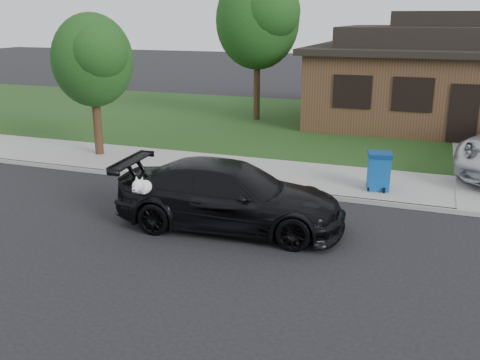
% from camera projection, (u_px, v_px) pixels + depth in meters
% --- Properties ---
extents(ground, '(120.00, 120.00, 0.00)m').
position_uv_depth(ground, '(264.00, 248.00, 10.99)').
color(ground, black).
rests_on(ground, ground).
extents(sidewalk, '(60.00, 3.00, 0.12)m').
position_uv_depth(sidewalk, '(317.00, 179.00, 15.46)').
color(sidewalk, gray).
rests_on(sidewalk, ground).
extents(curb, '(60.00, 0.12, 0.12)m').
position_uv_depth(curb, '(304.00, 194.00, 14.12)').
color(curb, gray).
rests_on(curb, ground).
extents(lawn, '(60.00, 13.00, 0.13)m').
position_uv_depth(lawn, '(357.00, 127.00, 22.65)').
color(lawn, '#193814').
rests_on(lawn, ground).
extents(sedan, '(5.25, 2.60, 1.48)m').
position_uv_depth(sedan, '(230.00, 196.00, 11.89)').
color(sedan, black).
rests_on(sedan, ground).
extents(recycling_bin, '(0.71, 0.71, 1.01)m').
position_uv_depth(recycling_bin, '(379.00, 171.00, 14.22)').
color(recycling_bin, '#0D4995').
rests_on(recycling_bin, sidewalk).
extents(house, '(12.60, 8.60, 4.65)m').
position_uv_depth(house, '(463.00, 77.00, 22.52)').
color(house, '#422B1C').
rests_on(house, ground).
extents(tree_0, '(3.78, 3.60, 6.34)m').
position_uv_depth(tree_0, '(260.00, 19.00, 22.67)').
color(tree_0, '#332114').
rests_on(tree_0, ground).
extents(tree_2, '(2.73, 2.60, 4.59)m').
position_uv_depth(tree_2, '(94.00, 59.00, 17.05)').
color(tree_2, '#332114').
rests_on(tree_2, ground).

